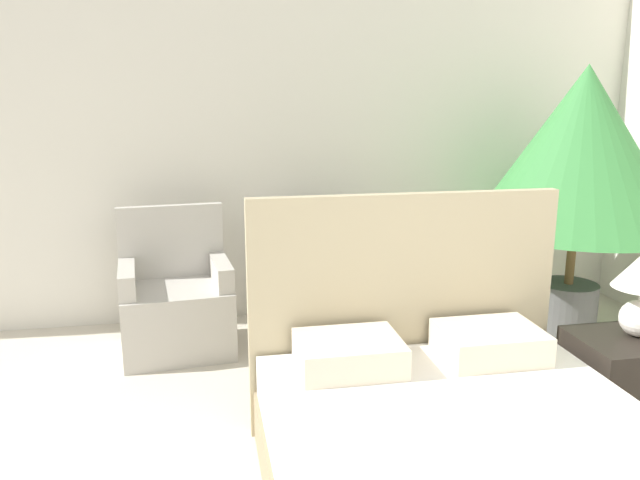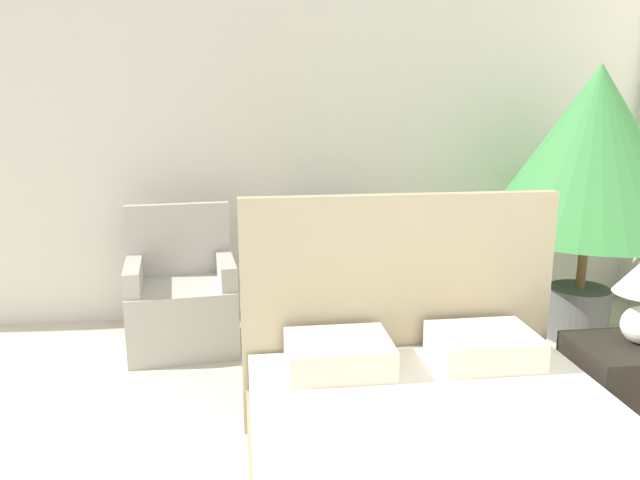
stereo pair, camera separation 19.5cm
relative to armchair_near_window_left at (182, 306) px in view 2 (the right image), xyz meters
name	(u,v)px [view 2 (the right image)]	position (x,y,z in m)	size (l,w,h in m)	color
wall_back	(298,120)	(0.83, 0.60, 1.16)	(10.00, 0.06, 2.90)	silver
armchair_near_window_left	(182,306)	(0.00, 0.00, 0.00)	(0.74, 0.64, 0.92)	#B7B2A8
armchair_near_window_right	(339,299)	(1.04, 0.00, 0.00)	(0.70, 0.59, 0.92)	#B7B2A8
potted_palm	(593,154)	(2.66, -0.19, 0.97)	(1.38, 1.38, 1.83)	#4C4C4C
nightstand	(630,390)	(2.24, -1.41, -0.05)	(0.55, 0.44, 0.48)	black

